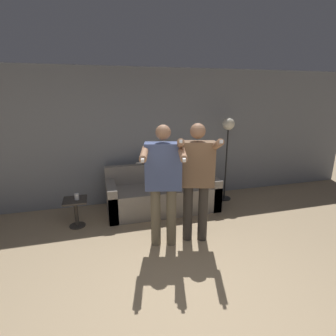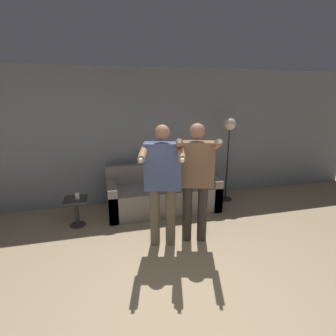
# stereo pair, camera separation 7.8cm
# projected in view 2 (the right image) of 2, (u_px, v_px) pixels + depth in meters

# --- Properties ---
(ground_plane) EXTENTS (16.00, 16.00, 0.00)m
(ground_plane) POSITION_uv_depth(u_px,v_px,m) (185.00, 314.00, 2.61)
(ground_plane) COLOR tan
(wall_back) EXTENTS (10.00, 0.05, 2.60)m
(wall_back) POSITION_uv_depth(u_px,v_px,m) (137.00, 137.00, 5.11)
(wall_back) COLOR gray
(wall_back) RESTS_ON ground_plane
(couch) EXTENTS (2.04, 0.82, 0.83)m
(couch) POSITION_uv_depth(u_px,v_px,m) (163.00, 195.00, 4.93)
(couch) COLOR gray
(couch) RESTS_ON ground_plane
(person_left) EXTENTS (0.67, 0.77, 1.74)m
(person_left) POSITION_uv_depth(u_px,v_px,m) (162.00, 178.00, 3.55)
(person_left) COLOR #6B604C
(person_left) RESTS_ON ground_plane
(person_right) EXTENTS (0.68, 0.77, 1.74)m
(person_right) POSITION_uv_depth(u_px,v_px,m) (196.00, 175.00, 3.67)
(person_right) COLOR #38332D
(person_right) RESTS_ON ground_plane
(cat) EXTENTS (0.45, 0.15, 0.18)m
(cat) POSITION_uv_depth(u_px,v_px,m) (150.00, 159.00, 5.00)
(cat) COLOR silver
(cat) RESTS_ON couch
(floor_lamp) EXTENTS (0.27, 0.27, 1.68)m
(floor_lamp) POSITION_uv_depth(u_px,v_px,m) (229.00, 135.00, 5.10)
(floor_lamp) COLOR black
(floor_lamp) RESTS_ON ground_plane
(side_table) EXTENTS (0.37, 0.37, 0.47)m
(side_table) POSITION_uv_depth(u_px,v_px,m) (76.00, 207.00, 4.29)
(side_table) COLOR #38332D
(side_table) RESTS_ON ground_plane
(cup) EXTENTS (0.07, 0.07, 0.10)m
(cup) POSITION_uv_depth(u_px,v_px,m) (77.00, 196.00, 4.25)
(cup) COLOR white
(cup) RESTS_ON side_table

